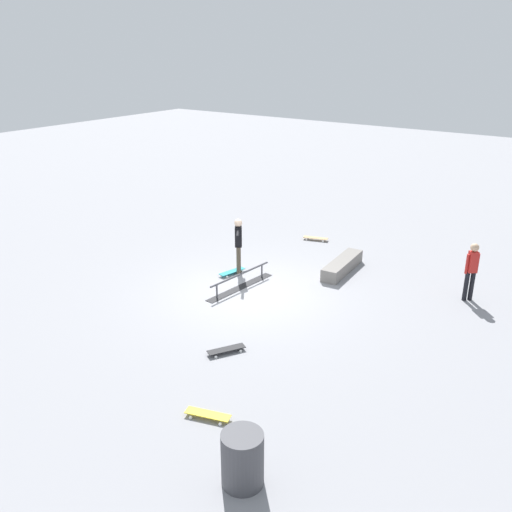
# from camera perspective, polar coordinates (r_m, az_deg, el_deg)

# --- Properties ---
(ground_plane) EXTENTS (60.00, 60.00, 0.00)m
(ground_plane) POSITION_cam_1_polar(r_m,az_deg,el_deg) (14.07, -0.67, -3.74)
(ground_plane) COLOR gray
(grind_rail) EXTENTS (2.33, 0.49, 0.40)m
(grind_rail) POSITION_cam_1_polar(r_m,az_deg,el_deg) (14.23, -1.65, -2.67)
(grind_rail) COLOR black
(grind_rail) RESTS_ON ground_plane
(skate_ledge) EXTENTS (2.00, 0.59, 0.36)m
(skate_ledge) POSITION_cam_1_polar(r_m,az_deg,el_deg) (15.41, 9.02, -0.99)
(skate_ledge) COLOR gray
(skate_ledge) RESTS_ON ground_plane
(skater_main) EXTENTS (1.09, 0.78, 1.58)m
(skater_main) POSITION_cam_1_polar(r_m,az_deg,el_deg) (14.84, -1.85, 1.45)
(skater_main) COLOR brown
(skater_main) RESTS_ON ground_plane
(skateboard_main) EXTENTS (0.82, 0.39, 0.09)m
(skateboard_main) POSITION_cam_1_polar(r_m,az_deg,el_deg) (15.10, -2.52, -1.63)
(skateboard_main) COLOR teal
(skateboard_main) RESTS_ON ground_plane
(bystander_red_shirt) EXTENTS (0.28, 0.29, 1.50)m
(bystander_red_shirt) POSITION_cam_1_polar(r_m,az_deg,el_deg) (14.29, 21.62, -1.23)
(bystander_red_shirt) COLOR black
(bystander_red_shirt) RESTS_ON ground_plane
(loose_skateboard_black) EXTENTS (0.79, 0.58, 0.09)m
(loose_skateboard_black) POSITION_cam_1_polar(r_m,az_deg,el_deg) (11.43, -3.13, -9.73)
(loose_skateboard_black) COLOR black
(loose_skateboard_black) RESTS_ON ground_plane
(loose_skateboard_natural) EXTENTS (0.42, 0.82, 0.09)m
(loose_skateboard_natural) POSITION_cam_1_polar(r_m,az_deg,el_deg) (17.78, 6.25, 1.88)
(loose_skateboard_natural) COLOR tan
(loose_skateboard_natural) RESTS_ON ground_plane
(loose_skateboard_yellow) EXTENTS (0.42, 0.82, 0.09)m
(loose_skateboard_yellow) POSITION_cam_1_polar(r_m,az_deg,el_deg) (9.71, -5.07, -16.18)
(loose_skateboard_yellow) COLOR yellow
(loose_skateboard_yellow) RESTS_ON ground_plane
(trash_bin) EXTENTS (0.62, 0.62, 0.85)m
(trash_bin) POSITION_cam_1_polar(r_m,az_deg,el_deg) (8.32, -1.43, -20.46)
(trash_bin) COLOR #47474C
(trash_bin) RESTS_ON ground_plane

